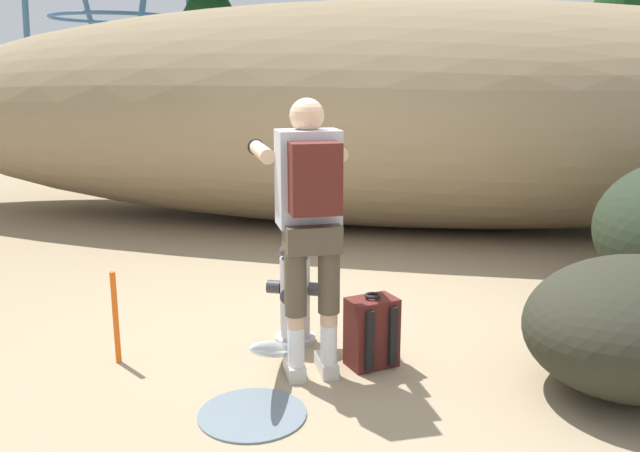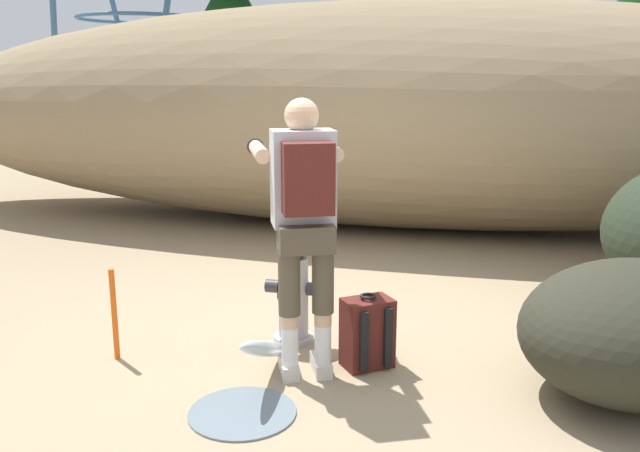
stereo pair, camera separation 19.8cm
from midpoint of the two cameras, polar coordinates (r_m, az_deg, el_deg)
ground_plane at (r=4.59m, az=-1.08°, el=-10.23°), size 56.00×56.00×0.04m
dirt_embankment at (r=7.95m, az=4.65°, el=9.50°), size 12.82×3.20×2.62m
fire_hydrant at (r=4.48m, az=-3.46°, el=-5.90°), size 0.38×0.33×0.75m
hydrant_water_jet at (r=3.92m, az=-6.07°, el=-12.08°), size 0.59×1.19×0.48m
utility_worker at (r=3.85m, az=-2.47°, el=1.90°), size 0.75×1.04×1.66m
spare_backpack at (r=4.18m, az=3.07°, el=-9.16°), size 0.36×0.36×0.47m
boulder_mid at (r=4.17m, az=24.48°, el=-7.83°), size 1.80×1.77×0.78m
pine_tree_far_left at (r=13.75m, az=-10.00°, el=18.61°), size 2.46×2.46×5.30m
survey_stake at (r=4.40m, az=-18.48°, el=-7.53°), size 0.04×0.04×0.60m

